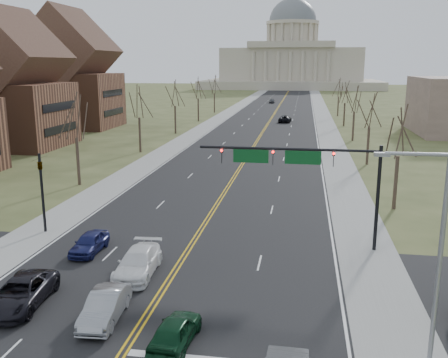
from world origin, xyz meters
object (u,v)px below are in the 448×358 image
(signal_mast, at_px, (302,165))
(car_sb_inner_second, at_px, (138,263))
(signal_left, at_px, (42,184))
(car_nb_inner_lead, at_px, (175,331))
(street_light, at_px, (434,249))
(car_sb_inner_lead, at_px, (105,307))
(car_sb_outer_second, at_px, (89,243))
(car_far_sb, at_px, (272,101))
(car_sb_outer_lead, at_px, (21,293))
(car_far_nb, at_px, (285,119))

(signal_mast, distance_m, car_sb_inner_second, 12.50)
(signal_left, distance_m, car_nb_inner_lead, 19.44)
(signal_left, height_order, car_nb_inner_lead, signal_left)
(car_sb_inner_second, bearing_deg, street_light, -28.36)
(signal_left, bearing_deg, street_light, -29.12)
(car_sb_inner_lead, relative_size, car_sb_outer_second, 1.10)
(street_light, distance_m, car_nb_inner_lead, 11.56)
(car_nb_inner_lead, xyz_separation_m, car_sb_outer_second, (-8.52, 10.05, 0.00))
(signal_left, distance_m, car_sb_inner_lead, 15.64)
(car_sb_inner_second, xyz_separation_m, car_sb_outer_second, (-4.38, 2.95, -0.08))
(car_sb_inner_lead, bearing_deg, car_sb_inner_second, 88.10)
(car_far_sb, bearing_deg, car_sb_inner_second, -89.88)
(street_light, xyz_separation_m, car_sb_inner_lead, (-14.59, 1.56, -4.50))
(car_nb_inner_lead, xyz_separation_m, car_sb_outer_lead, (-8.89, 2.31, 0.05))
(signal_mast, height_order, signal_left, signal_mast)
(signal_mast, xyz_separation_m, car_sb_inner_lead, (-9.30, -11.94, -5.03))
(car_sb_outer_lead, xyz_separation_m, car_far_nb, (10.21, 86.82, 0.01))
(car_far_sb, bearing_deg, car_nb_inner_lead, -88.23)
(signal_left, xyz_separation_m, street_light, (24.24, -13.50, 1.51))
(car_nb_inner_lead, bearing_deg, car_sb_inner_second, -54.92)
(signal_left, distance_m, car_far_nb, 77.11)
(signal_mast, bearing_deg, car_nb_inner_lead, -111.51)
(car_sb_inner_lead, height_order, car_far_sb, car_sb_inner_lead)
(car_sb_outer_lead, bearing_deg, car_far_nb, 78.51)
(signal_left, xyz_separation_m, car_far_sb, (8.59, 128.97, -3.02))
(car_nb_inner_lead, bearing_deg, car_far_nb, -86.05)
(street_light, height_order, car_far_nb, street_light)
(signal_left, relative_size, car_sb_inner_lead, 1.38)
(car_sb_outer_second, relative_size, car_far_sb, 0.98)
(signal_mast, distance_m, street_light, 14.51)
(car_sb_outer_second, distance_m, car_far_sb, 132.51)
(signal_left, height_order, car_sb_outer_lead, signal_left)
(car_far_nb, bearing_deg, car_far_sb, -79.57)
(car_sb_outer_second, bearing_deg, car_sb_inner_lead, -61.38)
(car_sb_outer_lead, xyz_separation_m, car_far_sb, (3.87, 140.20, -0.04))
(street_light, distance_m, car_sb_outer_lead, 20.15)
(car_sb_outer_second, bearing_deg, car_sb_inner_second, -33.69)
(car_sb_outer_lead, bearing_deg, car_nb_inner_lead, -19.36)
(car_sb_outer_second, bearing_deg, signal_left, 145.82)
(signal_left, height_order, car_far_sb, signal_left)
(car_sb_outer_second, bearing_deg, street_light, -27.31)
(signal_mast, bearing_deg, signal_left, 180.00)
(car_sb_inner_second, bearing_deg, car_sb_outer_second, 143.21)
(car_sb_inner_second, xyz_separation_m, car_far_nb, (5.47, 82.03, -0.02))
(car_sb_outer_second, bearing_deg, car_sb_outer_lead, -92.41)
(street_light, relative_size, car_far_nb, 1.72)
(car_far_sb, bearing_deg, car_sb_inner_lead, -89.82)
(car_sb_outer_lead, height_order, car_sb_inner_second, car_sb_inner_second)
(car_sb_outer_second, height_order, car_far_sb, car_far_sb)
(car_sb_outer_lead, relative_size, car_far_sb, 1.30)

